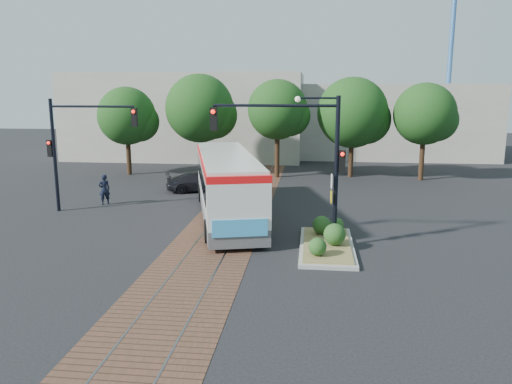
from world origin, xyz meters
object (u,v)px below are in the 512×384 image
at_px(signal_pole_main, 306,147).
at_px(city_bus, 227,182).
at_px(parked_car, 199,182).
at_px(officer, 104,189).
at_px(traffic_island, 327,240).
at_px(signal_pole_left, 74,140).

bearing_deg(signal_pole_main, city_bus, 131.32).
bearing_deg(parked_car, officer, 114.62).
distance_m(city_bus, officer, 7.73).
xyz_separation_m(city_bus, parked_car, (-2.93, 6.34, -1.20)).
relative_size(traffic_island, parked_car, 1.23).
bearing_deg(city_bus, traffic_island, -57.86).
distance_m(city_bus, signal_pole_left, 8.42).
relative_size(city_bus, parked_car, 2.93).
bearing_deg(signal_pole_main, parked_car, 122.54).
height_order(city_bus, officer, city_bus).
bearing_deg(officer, city_bus, 129.99).
bearing_deg(signal_pole_main, signal_pole_left, 158.55).
height_order(traffic_island, officer, officer).
distance_m(traffic_island, officer, 14.13).
distance_m(traffic_island, parked_car, 13.63).
distance_m(signal_pole_main, signal_pole_left, 13.14).
height_order(city_bus, signal_pole_main, signal_pole_main).
relative_size(traffic_island, officer, 2.99).
relative_size(signal_pole_left, officer, 3.44).
xyz_separation_m(signal_pole_left, officer, (0.74, 1.77, -2.99)).
bearing_deg(traffic_island, signal_pole_main, 174.64).
bearing_deg(parked_car, signal_pole_left, 119.92).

